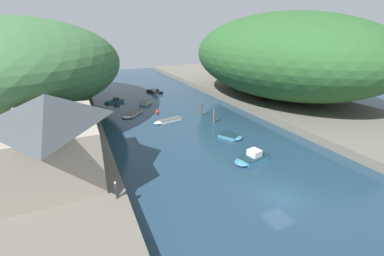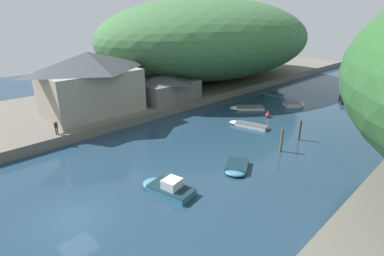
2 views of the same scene
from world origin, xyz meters
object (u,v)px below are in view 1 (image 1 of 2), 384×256
object	(u,v)px
boat_near_quay	(154,91)
person_on_quay	(116,189)
boathouse_shed	(68,119)
boat_open_rowboat	(131,114)
waterfront_building	(52,134)
boat_mid_channel	(251,158)
boat_moored_right	(146,102)
boat_yellow_tender	(114,101)
channel_buoy_near	(157,112)
boat_small_dinghy	(167,121)
boat_red_skiff	(232,136)

from	to	relation	value
boat_near_quay	person_on_quay	distance (m)	46.70
boathouse_shed	boat_open_rowboat	size ratio (longest dim) A/B	1.93
waterfront_building	boathouse_shed	distance (m)	12.44
boat_open_rowboat	person_on_quay	bearing A→B (deg)	117.86
boat_mid_channel	person_on_quay	distance (m)	16.91
boathouse_shed	boat_open_rowboat	world-z (taller)	boathouse_shed
boat_moored_right	boat_near_quay	size ratio (longest dim) A/B	0.63
boat_yellow_tender	person_on_quay	world-z (taller)	person_on_quay
boathouse_shed	boat_moored_right	world-z (taller)	boathouse_shed
boathouse_shed	boat_yellow_tender	bearing A→B (deg)	64.41
waterfront_building	boathouse_shed	size ratio (longest dim) A/B	1.30
boat_near_quay	waterfront_building	bearing A→B (deg)	-144.11
boat_moored_right	person_on_quay	xyz separation A→B (m)	(-11.82, -34.31, 1.88)
boat_moored_right	boat_yellow_tender	distance (m)	7.40
boat_yellow_tender	channel_buoy_near	size ratio (longest dim) A/B	4.20
channel_buoy_near	boat_small_dinghy	bearing A→B (deg)	-88.89
boathouse_shed	boat_yellow_tender	size ratio (longest dim) A/B	2.35
boat_mid_channel	boat_yellow_tender	bearing A→B (deg)	6.80
waterfront_building	boat_mid_channel	size ratio (longest dim) A/B	2.58
boat_open_rowboat	boat_red_skiff	distance (m)	20.89
boat_near_quay	boat_mid_channel	bearing A→B (deg)	-113.78
boat_near_quay	boat_open_rowboat	bearing A→B (deg)	-143.64
boat_yellow_tender	boat_red_skiff	bearing A→B (deg)	-158.08
boat_near_quay	boat_small_dinghy	size ratio (longest dim) A/B	1.06
boat_near_quay	boat_small_dinghy	world-z (taller)	boat_near_quay
boat_small_dinghy	channel_buoy_near	world-z (taller)	channel_buoy_near
boat_red_skiff	boat_mid_channel	bearing A→B (deg)	45.80
person_on_quay	boat_yellow_tender	bearing A→B (deg)	0.82
boat_mid_channel	boat_open_rowboat	bearing A→B (deg)	10.29
boat_open_rowboat	boat_red_skiff	size ratio (longest dim) A/B	1.30
boat_red_skiff	boat_small_dinghy	bearing A→B (deg)	-88.74
channel_buoy_near	person_on_quay	size ratio (longest dim) A/B	0.62
boat_red_skiff	boat_mid_channel	xyz separation A→B (m)	(-1.87, -7.28, 0.18)
waterfront_building	channel_buoy_near	xyz separation A→B (m)	(16.58, 18.98, -5.20)
boat_open_rowboat	channel_buoy_near	distance (m)	4.95
boat_small_dinghy	boat_open_rowboat	bearing A→B (deg)	23.83
boat_small_dinghy	waterfront_building	bearing A→B (deg)	116.24
waterfront_building	channel_buoy_near	size ratio (longest dim) A/B	12.80
boat_near_quay	boat_yellow_tender	world-z (taller)	boat_near_quay
waterfront_building	boat_small_dinghy	distance (m)	22.17
boat_near_quay	boat_small_dinghy	xyz separation A→B (m)	(-4.38, -23.04, -0.16)
boat_open_rowboat	boat_yellow_tender	xyz separation A→B (m)	(-1.70, 10.61, 0.15)
boat_moored_right	boat_near_quay	bearing A→B (deg)	103.18
boat_small_dinghy	boat_mid_channel	xyz separation A→B (m)	(4.69, -18.17, 0.18)
waterfront_building	boat_open_rowboat	bearing A→B (deg)	59.72
boat_mid_channel	channel_buoy_near	xyz separation A→B (m)	(-4.80, 23.56, -0.02)
channel_buoy_near	boat_open_rowboat	bearing A→B (deg)	166.21
waterfront_building	boat_yellow_tender	bearing A→B (deg)	71.88
boat_mid_channel	person_on_quay	size ratio (longest dim) A/B	3.05
boathouse_shed	boat_mid_channel	distance (m)	26.41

